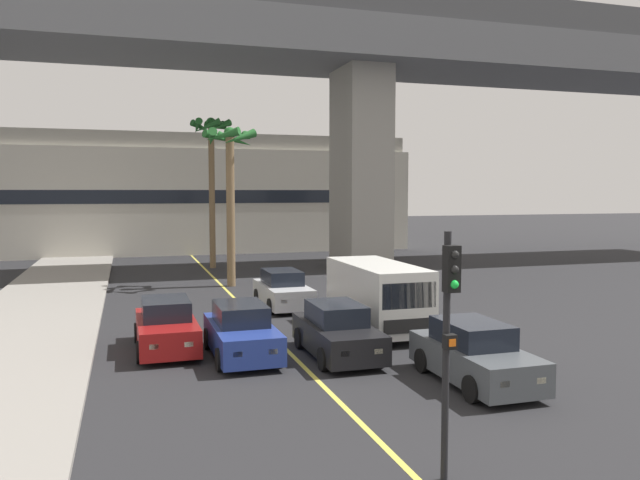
% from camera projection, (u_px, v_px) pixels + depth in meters
% --- Properties ---
extents(lane_stripe_center, '(0.14, 56.00, 0.01)m').
position_uv_depth(lane_stripe_center, '(247.00, 311.00, 25.36)').
color(lane_stripe_center, '#DBCC4C').
rests_on(lane_stripe_center, ground).
extents(bridge_overpass, '(86.55, 8.00, 16.80)m').
position_uv_depth(bridge_overpass, '(218.00, 46.00, 36.79)').
color(bridge_overpass, slate).
rests_on(bridge_overpass, ground).
extents(pier_building_backdrop, '(35.71, 8.04, 9.26)m').
position_uv_depth(pier_building_backdrop, '(186.00, 195.00, 50.60)').
color(pier_building_backdrop, beige).
rests_on(pier_building_backdrop, ground).
extents(car_queue_front, '(1.86, 4.11, 1.56)m').
position_uv_depth(car_queue_front, '(166.00, 327.00, 19.07)').
color(car_queue_front, maroon).
rests_on(car_queue_front, ground).
extents(car_queue_second, '(1.86, 4.11, 1.56)m').
position_uv_depth(car_queue_second, '(283.00, 290.00, 26.04)').
color(car_queue_second, '#B7BABF').
rests_on(car_queue_second, ground).
extents(car_queue_third, '(1.85, 4.11, 1.56)m').
position_uv_depth(car_queue_third, '(241.00, 333.00, 18.29)').
color(car_queue_third, navy).
rests_on(car_queue_third, ground).
extents(car_queue_fourth, '(1.86, 4.12, 1.56)m').
position_uv_depth(car_queue_fourth, '(337.00, 332.00, 18.34)').
color(car_queue_fourth, black).
rests_on(car_queue_fourth, ground).
extents(car_queue_fifth, '(1.85, 4.11, 1.56)m').
position_uv_depth(car_queue_fifth, '(474.00, 355.00, 15.79)').
color(car_queue_fifth, '#4C5156').
rests_on(car_queue_fifth, ground).
extents(delivery_van, '(2.17, 5.25, 2.36)m').
position_uv_depth(delivery_van, '(377.00, 295.00, 21.58)').
color(delivery_van, silver).
rests_on(delivery_van, ground).
extents(traffic_light_median_near, '(0.24, 0.37, 4.20)m').
position_uv_depth(traffic_light_median_near, '(449.00, 322.00, 10.22)').
color(traffic_light_median_near, black).
rests_on(traffic_light_median_near, ground).
extents(palm_tree_near_median, '(2.63, 2.73, 9.42)m').
position_uv_depth(palm_tree_near_median, '(212.00, 152.00, 39.01)').
color(palm_tree_near_median, brown).
rests_on(palm_tree_near_median, ground).
extents(palm_tree_mid_median, '(2.72, 2.89, 8.06)m').
position_uv_depth(palm_tree_mid_median, '(230.00, 165.00, 31.52)').
color(palm_tree_mid_median, brown).
rests_on(palm_tree_mid_median, ground).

